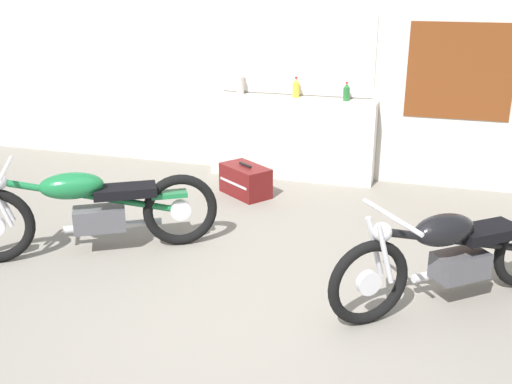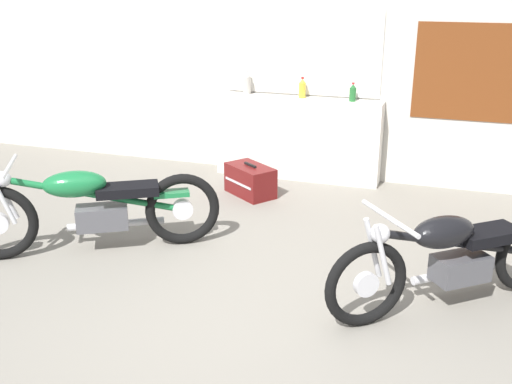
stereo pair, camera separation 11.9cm
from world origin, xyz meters
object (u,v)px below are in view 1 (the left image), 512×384
(bottle_center, at_px, (346,93))
(motorcycle_black, at_px, (454,253))
(bottle_left_center, at_px, (296,88))
(hard_case_darkred, at_px, (245,181))
(bottle_leftmost, at_px, (240,84))
(motorcycle_green, at_px, (90,208))

(bottle_center, distance_m, motorcycle_black, 2.82)
(bottle_left_center, distance_m, motorcycle_black, 3.13)
(hard_case_darkred, bearing_deg, bottle_center, 39.01)
(bottle_leftmost, bearing_deg, bottle_center, -1.40)
(bottle_leftmost, bearing_deg, bottle_left_center, -0.62)
(motorcycle_green, bearing_deg, hard_case_darkred, 65.57)
(bottle_center, bearing_deg, bottle_leftmost, 178.60)
(bottle_left_center, height_order, motorcycle_green, bottle_left_center)
(bottle_left_center, distance_m, hard_case_darkred, 1.22)
(bottle_left_center, bearing_deg, motorcycle_green, -114.48)
(bottle_leftmost, distance_m, motorcycle_black, 3.55)
(bottle_leftmost, xyz_separation_m, bottle_center, (1.23, -0.03, -0.03))
(bottle_leftmost, xyz_separation_m, motorcycle_green, (-0.49, -2.53, -0.65))
(bottle_leftmost, relative_size, bottle_center, 1.35)
(motorcycle_green, bearing_deg, bottle_leftmost, 79.12)
(motorcycle_green, distance_m, hard_case_darkred, 1.94)
(motorcycle_green, xyz_separation_m, hard_case_darkred, (0.79, 1.75, -0.24))
(bottle_center, distance_m, hard_case_darkred, 1.47)
(bottle_center, distance_m, motorcycle_green, 3.10)
(bottle_leftmost, bearing_deg, motorcycle_green, -100.88)
(motorcycle_green, height_order, motorcycle_black, motorcycle_green)
(bottle_center, bearing_deg, hard_case_darkred, -140.99)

